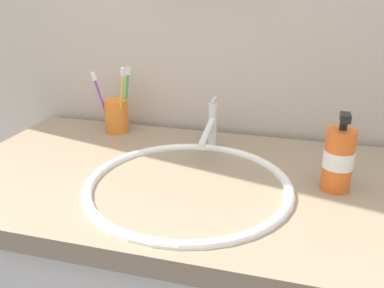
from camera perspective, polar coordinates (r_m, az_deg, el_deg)
The scene contains 8 objects.
tiled_wall_back at distance 1.20m, azimuth 3.21°, elevation 16.64°, with size 2.31×0.04×2.40m, color beige.
sink_basin at distance 0.92m, azimuth -0.49°, elevation -8.06°, with size 0.47×0.47×0.11m.
faucet at distance 1.07m, azimuth 2.65°, elevation 2.40°, with size 0.02×0.17×0.14m.
toothbrush_cup at distance 1.23m, azimuth -10.73°, elevation 3.97°, with size 0.07×0.07×0.10m, color orange.
toothbrush_green at distance 1.22m, azimuth -9.32°, elevation 7.00°, with size 0.03×0.03×0.19m.
toothbrush_purple at distance 1.21m, azimuth -12.85°, elevation 6.35°, with size 0.05×0.04×0.18m.
toothbrush_yellow at distance 1.18m, azimuth -10.05°, elevation 6.64°, with size 0.05×0.05×0.20m.
soap_dispenser at distance 0.92m, azimuth 20.17°, elevation -1.99°, with size 0.06×0.06×0.18m.
Camera 1 is at (0.25, -0.82, 1.31)m, focal length 37.38 mm.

